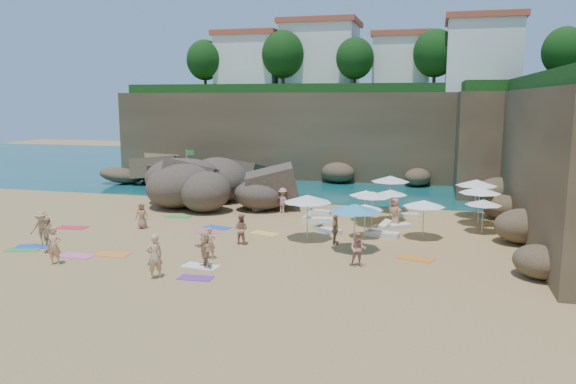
% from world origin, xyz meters
% --- Properties ---
extents(ground, '(120.00, 120.00, 0.00)m').
position_xyz_m(ground, '(0.00, 0.00, 0.00)').
color(ground, tan).
rests_on(ground, ground).
extents(seawater, '(120.00, 120.00, 0.00)m').
position_xyz_m(seawater, '(0.00, 30.00, 0.00)').
color(seawater, '#0C4751').
rests_on(seawater, ground).
extents(cliff_back, '(44.00, 8.00, 8.00)m').
position_xyz_m(cliff_back, '(2.00, 25.00, 4.00)').
color(cliff_back, brown).
rests_on(cliff_back, ground).
extents(cliff_corner, '(10.00, 12.00, 8.00)m').
position_xyz_m(cliff_corner, '(17.00, 20.00, 4.00)').
color(cliff_corner, brown).
rests_on(cliff_corner, ground).
extents(rock_promontory, '(12.00, 7.00, 2.00)m').
position_xyz_m(rock_promontory, '(-11.00, 16.00, 0.00)').
color(rock_promontory, brown).
rests_on(rock_promontory, ground).
extents(clifftop_buildings, '(28.48, 9.48, 7.00)m').
position_xyz_m(clifftop_buildings, '(2.96, 25.79, 11.24)').
color(clifftop_buildings, white).
rests_on(clifftop_buildings, cliff_back).
extents(clifftop_trees, '(35.60, 23.82, 4.40)m').
position_xyz_m(clifftop_trees, '(4.78, 19.52, 11.26)').
color(clifftop_trees, '#11380F').
rests_on(clifftop_trees, ground).
extents(marina_masts, '(3.10, 0.10, 6.00)m').
position_xyz_m(marina_masts, '(-16.50, 30.00, 3.00)').
color(marina_masts, white).
rests_on(marina_masts, ground).
extents(rock_outcrop, '(9.42, 8.16, 3.18)m').
position_xyz_m(rock_outcrop, '(-4.06, 7.32, 0.00)').
color(rock_outcrop, brown).
rests_on(rock_outcrop, ground).
extents(flag_pole, '(0.68, 0.07, 3.47)m').
position_xyz_m(flag_pole, '(-8.86, 12.63, 2.21)').
color(flag_pole, silver).
rests_on(flag_pole, ground).
extents(parasol_0, '(2.03, 2.03, 1.92)m').
position_xyz_m(parasol_0, '(6.34, 5.24, 1.76)').
color(parasol_0, silver).
rests_on(parasol_0, ground).
extents(parasol_1, '(2.55, 2.55, 2.41)m').
position_xyz_m(parasol_1, '(7.56, 8.65, 2.21)').
color(parasol_1, silver).
rests_on(parasol_1, ground).
extents(parasol_2, '(2.06, 2.06, 1.95)m').
position_xyz_m(parasol_2, '(7.81, 5.74, 1.79)').
color(parasol_2, silver).
rests_on(parasol_2, ground).
extents(parasol_3, '(2.56, 2.56, 2.43)m').
position_xyz_m(parasol_3, '(12.97, 8.16, 2.23)').
color(parasol_3, silver).
rests_on(parasol_3, ground).
extents(parasol_4, '(2.45, 2.45, 2.31)m').
position_xyz_m(parasol_4, '(13.02, 5.87, 2.12)').
color(parasol_4, silver).
rests_on(parasol_4, ground).
extents(parasol_5, '(2.18, 2.18, 2.07)m').
position_xyz_m(parasol_5, '(6.89, 4.03, 1.90)').
color(parasol_5, silver).
rests_on(parasol_5, ground).
extents(parasol_7, '(1.96, 1.96, 1.85)m').
position_xyz_m(parasol_7, '(6.82, 1.06, 1.70)').
color(parasol_7, silver).
rests_on(parasol_7, ground).
extents(parasol_8, '(2.01, 2.01, 1.90)m').
position_xyz_m(parasol_8, '(13.10, 3.86, 1.74)').
color(parasol_8, silver).
rests_on(parasol_8, ground).
extents(parasol_9, '(2.60, 2.60, 2.46)m').
position_xyz_m(parasol_9, '(3.92, -0.26, 2.26)').
color(parasol_9, silver).
rests_on(parasol_9, ground).
extents(parasol_10, '(2.54, 2.54, 2.40)m').
position_xyz_m(parasol_10, '(6.66, -1.86, 2.20)').
color(parasol_10, silver).
rests_on(parasol_10, ground).
extents(parasol_11, '(2.24, 2.24, 2.12)m').
position_xyz_m(parasol_11, '(9.89, 1.62, 1.94)').
color(parasol_11, silver).
rests_on(parasol_11, ground).
extents(lounger_0, '(1.94, 1.01, 0.29)m').
position_xyz_m(lounger_0, '(3.56, 4.14, 0.14)').
color(lounger_0, white).
rests_on(lounger_0, ground).
extents(lounger_1, '(1.67, 0.71, 0.25)m').
position_xyz_m(lounger_1, '(3.11, 6.72, 0.13)').
color(lounger_1, white).
rests_on(lounger_1, ground).
extents(lounger_2, '(1.64, 0.86, 0.24)m').
position_xyz_m(lounger_2, '(8.73, 7.03, 0.12)').
color(lounger_2, white).
rests_on(lounger_2, ground).
extents(lounger_3, '(1.98, 1.00, 0.29)m').
position_xyz_m(lounger_3, '(7.72, 1.46, 0.15)').
color(lounger_3, silver).
rests_on(lounger_3, ground).
extents(lounger_4, '(1.82, 1.47, 0.28)m').
position_xyz_m(lounger_4, '(4.66, 1.64, 0.14)').
color(lounger_4, silver).
rests_on(lounger_4, ground).
extents(lounger_5, '(1.92, 1.67, 0.30)m').
position_xyz_m(lounger_5, '(8.30, 3.41, 0.15)').
color(lounger_5, white).
rests_on(lounger_5, ground).
extents(towel_0, '(1.94, 1.36, 0.03)m').
position_xyz_m(towel_0, '(-9.33, -5.13, 0.02)').
color(towel_0, blue).
rests_on(towel_0, ground).
extents(towel_1, '(1.67, 0.86, 0.03)m').
position_xyz_m(towel_1, '(-6.15, -6.07, 0.01)').
color(towel_1, pink).
rests_on(towel_1, ground).
extents(towel_2, '(1.70, 0.88, 0.03)m').
position_xyz_m(towel_2, '(-4.62, -5.44, 0.01)').
color(towel_2, orange).
rests_on(towel_2, ground).
extents(towel_3, '(1.81, 1.36, 0.03)m').
position_xyz_m(towel_3, '(-9.43, -5.74, 0.01)').
color(towel_3, green).
rests_on(towel_3, ground).
extents(towel_5, '(1.73, 1.01, 0.03)m').
position_xyz_m(towel_5, '(0.32, -6.13, 0.01)').
color(towel_5, white).
rests_on(towel_5, ground).
extents(towel_6, '(1.49, 0.80, 0.03)m').
position_xyz_m(towel_6, '(0.78, -7.74, 0.01)').
color(towel_6, '#6D309E').
rests_on(towel_6, ground).
extents(towel_7, '(1.81, 1.04, 0.03)m').
position_xyz_m(towel_7, '(-10.06, -0.97, 0.02)').
color(towel_7, '#E22741').
rests_on(towel_7, ground).
extents(towel_8, '(1.74, 1.19, 0.03)m').
position_xyz_m(towel_8, '(-1.82, 1.26, 0.01)').
color(towel_8, blue).
rests_on(towel_8, ground).
extents(towel_9, '(1.65, 1.15, 0.03)m').
position_xyz_m(towel_9, '(-1.93, 0.02, 0.01)').
color(towel_9, '#DC5576').
rests_on(towel_9, ground).
extents(towel_10, '(1.88, 1.31, 0.03)m').
position_xyz_m(towel_10, '(9.65, -2.40, 0.02)').
color(towel_10, orange).
rests_on(towel_10, ground).
extents(towel_11, '(1.66, 0.97, 0.03)m').
position_xyz_m(towel_11, '(-5.36, 3.38, 0.01)').
color(towel_11, green).
rests_on(towel_11, ground).
extents(towel_12, '(1.79, 1.25, 0.03)m').
position_xyz_m(towel_12, '(1.29, 0.52, 0.01)').
color(towel_12, yellow).
rests_on(towel_12, ground).
extents(person_stand_0, '(0.70, 0.52, 1.77)m').
position_xyz_m(person_stand_0, '(-6.22, -7.55, 0.88)').
color(person_stand_0, tan).
rests_on(person_stand_0, ground).
extents(person_stand_1, '(0.85, 0.70, 1.60)m').
position_xyz_m(person_stand_1, '(0.76, -1.91, 0.80)').
color(person_stand_1, tan).
rests_on(person_stand_1, ground).
extents(person_stand_2, '(1.17, 0.84, 1.67)m').
position_xyz_m(person_stand_2, '(0.77, 6.33, 0.84)').
color(person_stand_2, tan).
rests_on(person_stand_2, ground).
extents(person_stand_3, '(0.42, 0.93, 1.56)m').
position_xyz_m(person_stand_3, '(5.50, -0.70, 0.78)').
color(person_stand_3, '#9C774E').
rests_on(person_stand_3, ground).
extents(person_stand_4, '(0.94, 0.94, 1.76)m').
position_xyz_m(person_stand_4, '(8.24, 3.89, 0.88)').
color(person_stand_4, tan).
rests_on(person_stand_4, ground).
extents(person_stand_5, '(1.48, 1.00, 1.55)m').
position_xyz_m(person_stand_5, '(-0.74, 9.17, 0.78)').
color(person_stand_5, tan).
rests_on(person_stand_5, ground).
extents(person_stand_6, '(0.81, 0.82, 1.91)m').
position_xyz_m(person_stand_6, '(-0.87, -8.16, 0.96)').
color(person_stand_6, tan).
rests_on(person_stand_6, ground).
extents(person_lie_0, '(1.42, 1.96, 0.48)m').
position_xyz_m(person_lie_0, '(-8.96, -4.91, 0.24)').
color(person_lie_0, tan).
rests_on(person_lie_0, ground).
extents(person_lie_1, '(1.29, 1.88, 0.42)m').
position_xyz_m(person_lie_1, '(-7.81, -5.89, 0.21)').
color(person_lie_1, tan).
rests_on(person_lie_1, ground).
extents(person_lie_2, '(1.11, 1.63, 0.40)m').
position_xyz_m(person_lie_2, '(-5.99, -0.05, 0.20)').
color(person_lie_2, '#A26E51').
rests_on(person_lie_2, ground).
extents(person_lie_3, '(2.09, 2.09, 0.41)m').
position_xyz_m(person_lie_3, '(0.54, -6.14, 0.20)').
color(person_lie_3, tan).
rests_on(person_lie_3, ground).
extents(person_lie_4, '(0.67, 1.51, 0.35)m').
position_xyz_m(person_lie_4, '(0.27, -4.88, 0.18)').
color(person_lie_4, tan).
rests_on(person_lie_4, ground).
extents(person_lie_5, '(0.76, 1.55, 0.59)m').
position_xyz_m(person_lie_5, '(7.17, -4.35, 0.29)').
color(person_lie_5, tan).
rests_on(person_lie_5, ground).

